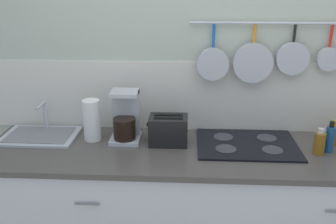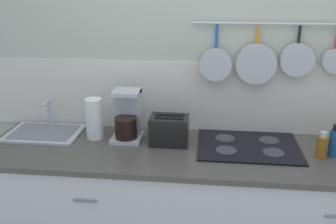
{
  "view_description": "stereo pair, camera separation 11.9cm",
  "coord_description": "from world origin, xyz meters",
  "px_view_note": "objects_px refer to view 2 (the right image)",
  "views": [
    {
      "loc": [
        -0.14,
        -2.07,
        1.88
      ],
      "look_at": [
        -0.25,
        0.0,
        1.14
      ],
      "focal_mm": 40.0,
      "sensor_mm": 36.0,
      "label": 1
    },
    {
      "loc": [
        -0.02,
        -2.06,
        1.88
      ],
      "look_at": [
        -0.25,
        0.0,
        1.14
      ],
      "focal_mm": 40.0,
      "sensor_mm": 36.0,
      "label": 2
    }
  ],
  "objects_px": {
    "coffee_maker": "(127,119)",
    "toaster": "(169,130)",
    "bottle_sesame_oil": "(322,146)",
    "bottle_dish_soap": "(333,142)",
    "paper_towel_roll": "(94,119)"
  },
  "relations": [
    {
      "from": "paper_towel_roll",
      "to": "bottle_sesame_oil",
      "type": "bearing_deg",
      "value": -5.59
    },
    {
      "from": "toaster",
      "to": "bottle_sesame_oil",
      "type": "relative_size",
      "value": 1.58
    },
    {
      "from": "coffee_maker",
      "to": "toaster",
      "type": "relative_size",
      "value": 1.27
    },
    {
      "from": "paper_towel_roll",
      "to": "coffee_maker",
      "type": "distance_m",
      "value": 0.21
    },
    {
      "from": "coffee_maker",
      "to": "bottle_sesame_oil",
      "type": "distance_m",
      "value": 1.19
    },
    {
      "from": "bottle_sesame_oil",
      "to": "bottle_dish_soap",
      "type": "distance_m",
      "value": 0.08
    },
    {
      "from": "paper_towel_roll",
      "to": "toaster",
      "type": "xyz_separation_m",
      "value": [
        0.49,
        -0.03,
        -0.04
      ]
    },
    {
      "from": "paper_towel_roll",
      "to": "coffee_maker",
      "type": "xyz_separation_m",
      "value": [
        0.21,
        0.02,
        0.0
      ]
    },
    {
      "from": "coffee_maker",
      "to": "bottle_dish_soap",
      "type": "distance_m",
      "value": 1.25
    },
    {
      "from": "coffee_maker",
      "to": "toaster",
      "type": "height_order",
      "value": "coffee_maker"
    },
    {
      "from": "coffee_maker",
      "to": "toaster",
      "type": "distance_m",
      "value": 0.29
    },
    {
      "from": "paper_towel_roll",
      "to": "toaster",
      "type": "bearing_deg",
      "value": -3.87
    },
    {
      "from": "coffee_maker",
      "to": "paper_towel_roll",
      "type": "bearing_deg",
      "value": -174.27
    },
    {
      "from": "toaster",
      "to": "paper_towel_roll",
      "type": "bearing_deg",
      "value": 176.13
    },
    {
      "from": "paper_towel_roll",
      "to": "bottle_dish_soap",
      "type": "height_order",
      "value": "paper_towel_roll"
    }
  ]
}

